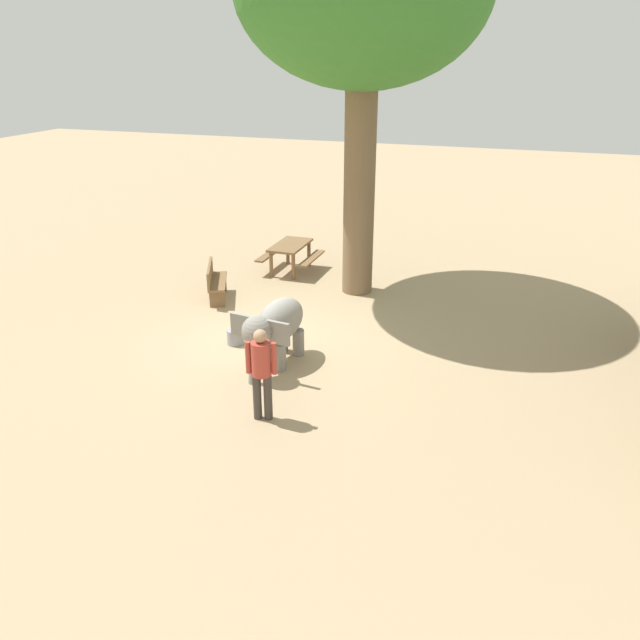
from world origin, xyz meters
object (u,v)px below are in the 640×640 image
object	(u,v)px
elephant	(275,326)
feed_bucket	(235,337)
person_handler	(261,368)
wooden_bench	(215,281)
picnic_table_near	(290,251)

from	to	relation	value
elephant	feed_bucket	size ratio (longest dim) A/B	5.13
feed_bucket	person_handler	bearing A→B (deg)	34.37
wooden_bench	picnic_table_near	xyz separation A→B (m)	(-2.56, 0.98, 0.12)
elephant	wooden_bench	xyz separation A→B (m)	(-2.77, -2.75, -0.34)
wooden_bench	feed_bucket	size ratio (longest dim) A/B	4.00
elephant	feed_bucket	distance (m)	1.45
person_handler	elephant	bearing A→B (deg)	2.03
person_handler	wooden_bench	distance (m)	5.75
picnic_table_near	person_handler	bearing A→B (deg)	18.10
wooden_bench	feed_bucket	bearing A→B (deg)	11.50
elephant	picnic_table_near	distance (m)	5.62
elephant	feed_bucket	xyz separation A→B (m)	(-0.59, -1.16, -0.65)
elephant	person_handler	bearing A→B (deg)	23.86
person_handler	feed_bucket	distance (m)	3.14
person_handler	picnic_table_near	size ratio (longest dim) A/B	1.07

